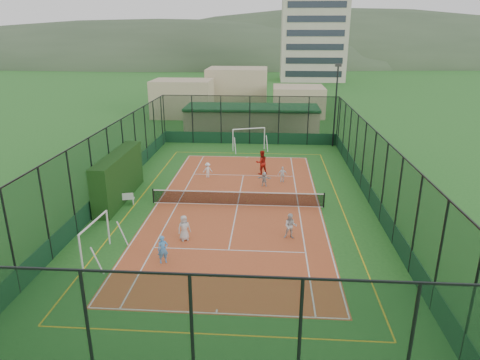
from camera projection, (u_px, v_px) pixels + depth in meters
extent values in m
plane|color=#256522|center=(238.00, 205.00, 29.02)|extent=(300.00, 300.00, 0.00)
cube|color=#AA4425|center=(238.00, 205.00, 29.02)|extent=(11.17, 23.97, 0.01)
cube|color=beige|center=(314.00, 15.00, 100.66)|extent=(15.00, 12.00, 30.00)
cube|color=black|center=(119.00, 177.00, 29.58)|extent=(1.12, 7.47, 3.27)
imported|color=silver|center=(184.00, 228.00, 23.89)|extent=(0.86, 0.75, 1.47)
imported|color=#4D96DA|center=(163.00, 249.00, 21.52)|extent=(0.63, 0.53, 1.47)
imported|color=silver|center=(291.00, 226.00, 24.09)|extent=(0.75, 0.60, 1.49)
imported|color=white|center=(208.00, 170.00, 34.38)|extent=(0.88, 0.64, 1.22)
imported|color=white|center=(283.00, 174.00, 33.29)|extent=(0.76, 0.40, 1.24)
imported|color=silver|center=(264.00, 179.00, 32.41)|extent=(1.07, 0.44, 1.13)
imported|color=#AA1B12|center=(262.00, 162.00, 35.08)|extent=(1.19, 1.07, 1.99)
sphere|color=#CCE033|center=(211.00, 199.00, 29.93)|extent=(0.07, 0.07, 0.07)
sphere|color=#CCE033|center=(266.00, 196.00, 30.58)|extent=(0.07, 0.07, 0.07)
sphere|color=#CCE033|center=(248.00, 201.00, 29.62)|extent=(0.07, 0.07, 0.07)
sphere|color=#CCE033|center=(267.00, 194.00, 30.84)|extent=(0.07, 0.07, 0.07)
sphere|color=#CCE033|center=(227.00, 200.00, 29.77)|extent=(0.07, 0.07, 0.07)
sphere|color=#CCE033|center=(244.00, 194.00, 30.88)|extent=(0.07, 0.07, 0.07)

